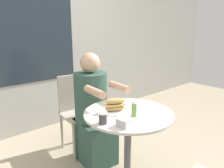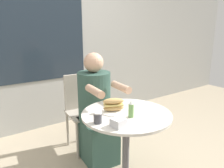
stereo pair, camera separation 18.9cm
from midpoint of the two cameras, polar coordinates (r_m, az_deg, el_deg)
storefront_wall at (r=3.13m, az=-14.53°, el=14.18°), size 8.00×0.09×2.80m
cafe_table at (r=1.88m, az=6.65°, el=-12.96°), size 0.74×0.74×0.72m
diner_chair at (r=2.59m, az=-5.84°, el=-5.30°), size 0.41×0.41×0.87m
seated_diner at (r=2.31m, az=-1.83°, el=-8.22°), size 0.39×0.62×1.16m
sandwich_on_plate at (r=1.80m, az=3.39°, el=-5.85°), size 0.22×0.22×0.12m
drink_cup at (r=1.59m, az=-0.34°, el=-8.81°), size 0.06×0.06×0.09m
napkin_box at (r=1.55m, az=5.24°, el=-10.09°), size 0.10×0.10×0.06m
condiment_bottle at (r=1.70m, az=8.21°, el=-6.54°), size 0.04×0.04×0.14m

